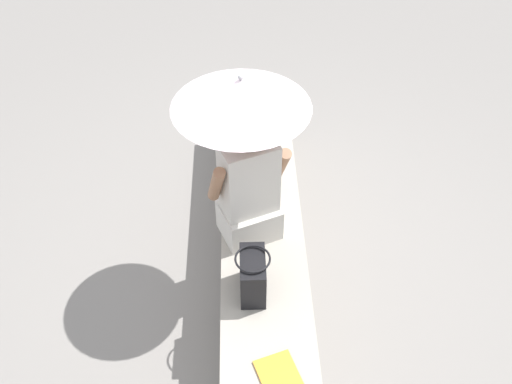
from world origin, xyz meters
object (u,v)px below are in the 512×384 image
Objects in this scene: parasol at (241,94)px; tote_bag_canvas at (265,129)px; handbag_black at (253,275)px; magazine at (280,379)px; person_seated at (249,187)px.

tote_bag_canvas is (-0.76, 0.17, -0.83)m from parasol.
parasol is 1.01m from handbag_black.
handbag_black is 1.30m from tote_bag_canvas.
tote_bag_canvas is at bearing 167.22° from parasol.
handbag_black is at bearing 173.71° from magazine.
parasol is at bearing -12.78° from tote_bag_canvas.
person_seated is 3.12× the size of handbag_black.
parasol is at bearing 170.02° from magazine.
tote_bag_canvas is at bearing 170.63° from person_seated.
magazine is (1.02, 0.13, -0.38)m from person_seated.
magazine is at bearing 12.41° from handbag_black.
parasol is 3.24× the size of tote_bag_canvas.
handbag_black is 1.03× the size of magazine.
person_seated is 0.61m from parasol.
person_seated reaches higher than handbag_black.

